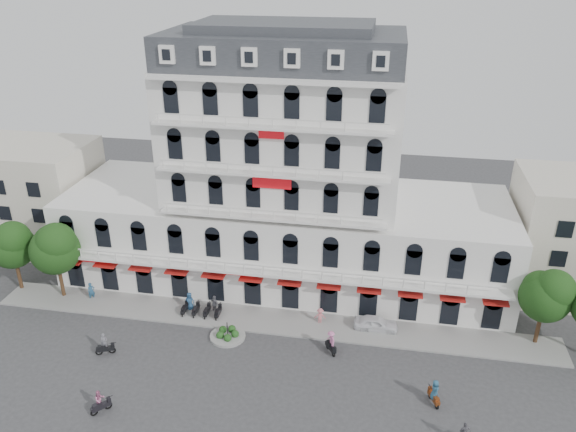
# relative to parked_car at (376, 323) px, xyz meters

# --- Properties ---
(ground) EXTENTS (120.00, 120.00, 0.00)m
(ground) POSITION_rel_parked_car_xyz_m (-10.04, -9.50, -0.68)
(ground) COLOR #38383A
(ground) RESTS_ON ground
(sidewalk) EXTENTS (53.00, 4.00, 0.16)m
(sidewalk) POSITION_rel_parked_car_xyz_m (-10.04, -0.50, -0.60)
(sidewalk) COLOR gray
(sidewalk) RESTS_ON ground
(main_building) EXTENTS (45.00, 15.00, 25.80)m
(main_building) POSITION_rel_parked_car_xyz_m (-10.04, 8.50, 9.28)
(main_building) COLOR silver
(main_building) RESTS_ON ground
(flank_building_west) EXTENTS (14.00, 10.00, 12.00)m
(flank_building_west) POSITION_rel_parked_car_xyz_m (-40.04, 10.50, 5.32)
(flank_building_west) COLOR beige
(flank_building_west) RESTS_ON ground
(traffic_island) EXTENTS (3.20, 3.20, 1.60)m
(traffic_island) POSITION_rel_parked_car_xyz_m (-13.04, -3.50, -0.42)
(traffic_island) COLOR gray
(traffic_island) RESTS_ON ground
(parked_scooter_row) EXTENTS (4.40, 1.80, 1.10)m
(parked_scooter_row) POSITION_rel_parked_car_xyz_m (-16.39, -0.70, -0.68)
(parked_scooter_row) COLOR black
(parked_scooter_row) RESTS_ON ground
(tree_west_outer) EXTENTS (4.50, 4.48, 7.76)m
(tree_west_outer) POSITION_rel_parked_car_xyz_m (-35.99, 0.48, 4.67)
(tree_west_outer) COLOR #382314
(tree_west_outer) RESTS_ON ground
(tree_west_inner) EXTENTS (4.76, 4.76, 8.25)m
(tree_west_inner) POSITION_rel_parked_car_xyz_m (-30.99, -0.02, 5.00)
(tree_west_inner) COLOR #382314
(tree_west_inner) RESTS_ON ground
(tree_east_inner) EXTENTS (4.40, 4.37, 7.57)m
(tree_east_inner) POSITION_rel_parked_car_xyz_m (14.01, 0.48, 4.53)
(tree_east_inner) COLOR #382314
(tree_east_inner) RESTS_ON ground
(parked_car) EXTENTS (4.03, 1.69, 1.36)m
(parked_car) POSITION_rel_parked_car_xyz_m (0.00, 0.00, 0.00)
(parked_car) COLOR white
(parked_car) RESTS_ON ground
(rider_west) EXTENTS (1.61, 0.90, 2.12)m
(rider_west) POSITION_rel_parked_car_xyz_m (-22.73, -7.59, 0.26)
(rider_west) COLOR black
(rider_west) RESTS_ON ground
(rider_southwest) EXTENTS (1.25, 1.36, 2.03)m
(rider_southwest) POSITION_rel_parked_car_xyz_m (-19.91, -13.93, 0.34)
(rider_southwest) COLOR black
(rider_southwest) RESTS_ON ground
(rider_east) EXTENTS (0.91, 1.61, 2.19)m
(rider_east) POSITION_rel_parked_car_xyz_m (4.70, -8.59, 0.41)
(rider_east) COLOR brown
(rider_east) RESTS_ON ground
(rider_center) EXTENTS (1.16, 1.49, 2.22)m
(rider_center) POSITION_rel_parked_car_xyz_m (-3.71, -3.98, 0.49)
(rider_center) COLOR black
(rider_center) RESTS_ON ground
(pedestrian_left) EXTENTS (0.99, 0.70, 1.89)m
(pedestrian_left) POSITION_rel_parked_car_xyz_m (-17.76, 0.00, 0.27)
(pedestrian_left) COLOR navy
(pedestrian_left) RESTS_ON ground
(pedestrian_mid) EXTENTS (1.18, 0.96, 1.88)m
(pedestrian_mid) POSITION_rel_parked_car_xyz_m (-15.28, 0.00, 0.26)
(pedestrian_mid) COLOR #595961
(pedestrian_mid) RESTS_ON ground
(pedestrian_right) EXTENTS (1.10, 0.68, 1.66)m
(pedestrian_right) POSITION_rel_parked_car_xyz_m (-5.13, 0.00, 0.15)
(pedestrian_right) COLOR #DC747D
(pedestrian_right) RESTS_ON ground
(pedestrian_far) EXTENTS (0.80, 0.79, 1.87)m
(pedestrian_far) POSITION_rel_parked_car_xyz_m (-27.96, 0.00, 0.26)
(pedestrian_far) COLOR #275275
(pedestrian_far) RESTS_ON ground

